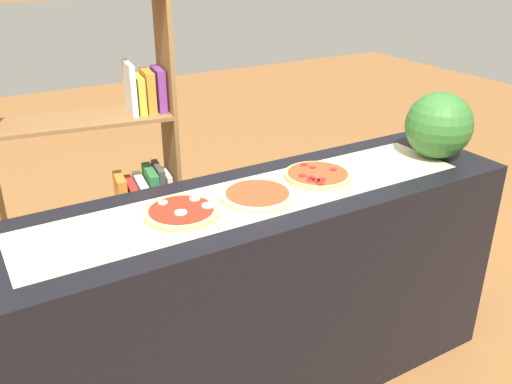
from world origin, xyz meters
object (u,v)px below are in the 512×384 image
Objects in this scene: bookshelf at (113,190)px; pizza_plain_1 at (257,195)px; pizza_pepperoni_2 at (318,175)px; watermelon at (439,125)px; pizza_mozzarella_0 at (182,212)px.

pizza_plain_1 is at bearing -69.31° from bookshelf.
pizza_pepperoni_2 is 0.62m from watermelon.
pizza_mozzarella_0 is 0.94× the size of pizza_plain_1.
watermelon reaches higher than pizza_mozzarella_0.
pizza_mozzarella_0 is 0.61m from pizza_pepperoni_2.
pizza_plain_1 is at bearing 178.05° from watermelon.
bookshelf reaches higher than watermelon.
pizza_mozzarella_0 is at bearing 178.15° from watermelon.
pizza_mozzarella_0 is at bearing 178.46° from pizza_plain_1.
bookshelf is at bearing 127.55° from pizza_pepperoni_2.
pizza_mozzarella_0 is 1.23m from watermelon.
pizza_mozzarella_0 reaches higher than pizza_plain_1.
watermelon is at bearing -1.85° from pizza_mozzarella_0.
pizza_plain_1 is 0.94m from bookshelf.
bookshelf is (-0.63, 0.81, -0.24)m from pizza_pepperoni_2.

